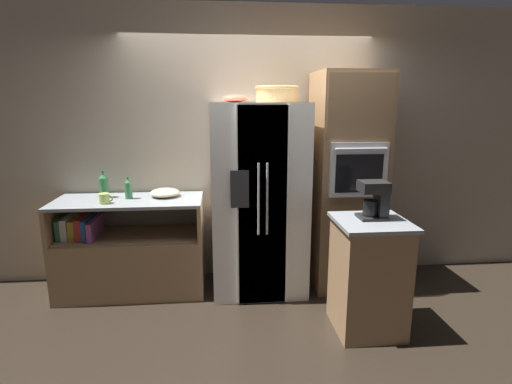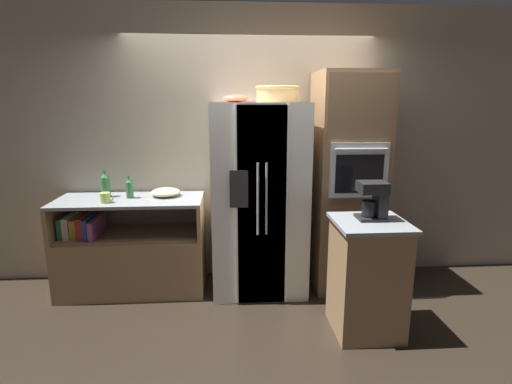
% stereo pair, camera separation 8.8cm
% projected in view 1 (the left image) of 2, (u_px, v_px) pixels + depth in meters
% --- Properties ---
extents(ground_plane, '(20.00, 20.00, 0.00)m').
position_uv_depth(ground_plane, '(252.00, 287.00, 4.08)').
color(ground_plane, black).
extents(wall_back, '(12.00, 0.06, 2.80)m').
position_uv_depth(wall_back, '(249.00, 146.00, 4.18)').
color(wall_back, tan).
rests_on(wall_back, ground_plane).
extents(counter_left, '(1.40, 0.64, 0.94)m').
position_uv_depth(counter_left, '(131.00, 257.00, 3.96)').
color(counter_left, '#93704C').
rests_on(counter_left, ground_plane).
extents(refrigerator, '(0.90, 0.77, 1.85)m').
position_uv_depth(refrigerator, '(258.00, 199.00, 3.90)').
color(refrigerator, white).
rests_on(refrigerator, ground_plane).
extents(wall_oven, '(0.65, 0.73, 2.14)m').
position_uv_depth(wall_oven, '(346.00, 182.00, 3.98)').
color(wall_oven, '#93704C').
rests_on(wall_oven, ground_plane).
extents(island_counter, '(0.56, 0.58, 0.94)m').
position_uv_depth(island_counter, '(368.00, 275.00, 3.24)').
color(island_counter, '#93704C').
rests_on(island_counter, ground_plane).
extents(wicker_basket, '(0.41, 0.41, 0.15)m').
position_uv_depth(wicker_basket, '(277.00, 94.00, 3.76)').
color(wicker_basket, tan).
rests_on(wicker_basket, refrigerator).
extents(fruit_bowl, '(0.25, 0.25, 0.07)m').
position_uv_depth(fruit_bowl, '(235.00, 99.00, 3.76)').
color(fruit_bowl, '#DB664C').
rests_on(fruit_bowl, refrigerator).
extents(bottle_tall, '(0.07, 0.07, 0.22)m').
position_uv_depth(bottle_tall, '(128.00, 189.00, 3.83)').
color(bottle_tall, '#33723F').
rests_on(bottle_tall, counter_left).
extents(bottle_short, '(0.09, 0.09, 0.27)m').
position_uv_depth(bottle_short, '(104.00, 185.00, 3.88)').
color(bottle_short, '#33723F').
rests_on(bottle_short, counter_left).
extents(mug, '(0.13, 0.09, 0.09)m').
position_uv_depth(mug, '(104.00, 198.00, 3.66)').
color(mug, '#B2D166').
rests_on(mug, counter_left).
extents(mixing_bowl, '(0.29, 0.29, 0.08)m').
position_uv_depth(mixing_bowl, '(165.00, 193.00, 3.93)').
color(mixing_bowl, beige).
rests_on(mixing_bowl, counter_left).
extents(coffee_maker, '(0.22, 0.19, 0.30)m').
position_uv_depth(coffee_maker, '(376.00, 198.00, 3.16)').
color(coffee_maker, black).
rests_on(coffee_maker, island_counter).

